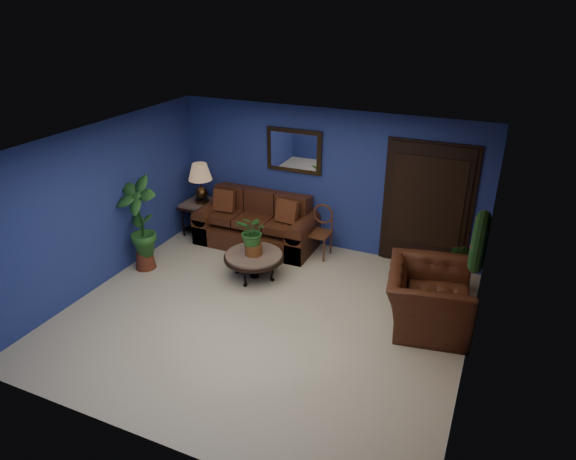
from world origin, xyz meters
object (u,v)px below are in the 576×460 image
at_px(end_table, 203,209).
at_px(side_chair, 320,228).
at_px(coffee_table, 254,257).
at_px(table_lamp, 200,178).
at_px(sofa, 258,227).
at_px(armchair, 428,298).

relative_size(end_table, side_chair, 0.76).
relative_size(coffee_table, side_chair, 1.06).
height_order(coffee_table, table_lamp, table_lamp).
relative_size(end_table, table_lamp, 0.96).
distance_m(end_table, side_chair, 2.36).
xyz_separation_m(end_table, side_chair, (2.35, 0.07, 0.03)).
xyz_separation_m(coffee_table, table_lamp, (-1.66, 1.11, 0.75)).
relative_size(sofa, armchair, 1.68).
relative_size(coffee_table, armchair, 0.75).
bearing_deg(sofa, armchair, -21.94).
xyz_separation_m(sofa, armchair, (3.30, -1.33, 0.10)).
relative_size(table_lamp, side_chair, 0.79).
bearing_deg(side_chair, armchair, -31.61).
distance_m(coffee_table, side_chair, 1.38).
bearing_deg(armchair, table_lamp, 64.20).
relative_size(end_table, armchair, 0.54).
height_order(end_table, table_lamp, table_lamp).
bearing_deg(table_lamp, sofa, 1.56).
xyz_separation_m(table_lamp, side_chair, (2.35, 0.07, -0.59)).
bearing_deg(armchair, side_chair, 47.37).
xyz_separation_m(sofa, coffee_table, (0.51, -1.14, 0.04)).
height_order(end_table, armchair, armchair).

